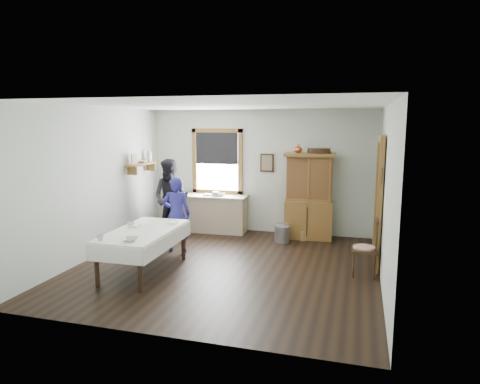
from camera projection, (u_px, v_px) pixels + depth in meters
The scene contains 20 objects.
room at pixel (226, 188), 7.07m from camera, with size 5.01×5.01×2.70m.
window at pixel (217, 158), 9.63m from camera, with size 1.18×0.07×1.48m.
doorway at pixel (379, 198), 7.25m from camera, with size 0.09×1.14×2.22m.
wall_shelf at pixel (142, 163), 9.13m from camera, with size 0.24×1.00×0.44m.
framed_picture at pixel (267, 163), 9.34m from camera, with size 0.30×0.04×0.40m, color #341F12.
rug_beater at pixel (382, 169), 6.64m from camera, with size 0.27×0.27×0.01m, color black.
work_counter at pixel (215, 214), 9.54m from camera, with size 1.44×0.55×0.82m, color tan.
china_hutch at pixel (309, 196), 8.92m from camera, with size 1.06×0.50×1.80m, color olive.
dining_table at pixel (144, 251), 6.95m from camera, with size 0.94×1.78×0.71m, color white.
spindle_chair at pixel (365, 247), 6.80m from camera, with size 0.43×0.43×0.94m, color #341F12.
pail at pixel (282, 234), 8.75m from camera, with size 0.31×0.31×0.34m, color gray.
wicker_basket at pixel (307, 235), 8.95m from camera, with size 0.33×0.23×0.19m, color olive.
woman_blue at pixel (176, 217), 8.03m from camera, with size 0.48×0.32×1.33m, color navy.
figure_dark at pixel (171, 201), 9.15m from camera, with size 0.75×0.58×1.54m, color black.
table_cup_a at pixel (131, 224), 7.09m from camera, with size 0.12×0.12×0.10m, color silver.
table_cup_b at pixel (100, 238), 6.25m from camera, with size 0.10×0.10×0.09m, color silver.
table_bowl at pixel (130, 239), 6.24m from camera, with size 0.24×0.24×0.06m, color silver.
counter_book at pixel (204, 194), 9.54m from camera, with size 0.16×0.22×0.02m, color #76694F.
counter_bowl at pixel (220, 195), 9.41m from camera, with size 0.19×0.19×0.06m, color silver.
shelf_bowl at pixel (143, 162), 9.14m from camera, with size 0.22×0.22×0.05m, color silver.
Camera 1 is at (2.12, -6.66, 2.44)m, focal length 32.00 mm.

